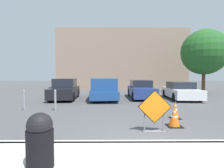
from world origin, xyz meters
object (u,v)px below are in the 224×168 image
Objects in this scene: parked_car_nearest at (65,90)px; bollard_nearest at (55,99)px; parked_car_third at (180,91)px; parked_car_second at (141,90)px; trash_bin at (40,140)px; bollard_second at (24,100)px; traffic_cone_second at (175,110)px; pickup_truck at (104,90)px; road_closed_sign at (155,110)px; traffic_cone_nearest at (174,117)px.

bollard_nearest is (0.66, -4.43, -0.14)m from parked_car_nearest.
parked_car_third reaches higher than bollard_nearest.
parked_car_second is 4.48× the size of trash_bin.
bollard_second is at bearing 27.17° from parked_car_third.
pickup_truck is at bearing 118.08° from traffic_cone_second.
parked_car_second is (5.95, 0.56, -0.04)m from parked_car_nearest.
parked_car_nearest is (-4.92, 7.93, 0.01)m from road_closed_sign.
road_closed_sign is 0.24× the size of pickup_truck.
parked_car_second is at bearing -7.83° from parked_car_third.
traffic_cone_second is 0.17× the size of parked_car_nearest.
parked_car_second is 3.03m from parked_car_third.
bollard_nearest is (-8.27, -4.43, -0.05)m from parked_car_third.
parked_car_second reaches higher than road_closed_sign.
trash_bin is at bearing -61.50° from bollard_second.
trash_bin is at bearing 82.57° from pickup_truck.
parked_car_second reaches higher than trash_bin.
parked_car_nearest is 0.98× the size of parked_car_second.
pickup_truck is at bearing 85.79° from trash_bin.
road_closed_sign is at bearing -144.47° from traffic_cone_nearest.
traffic_cone_second is 8.78m from parked_car_nearest.
trash_bin is at bearing 98.72° from parked_car_nearest.
parked_car_second is at bearing -170.32° from pickup_truck.
bollard_nearest is at bearing 43.37° from parked_car_second.
pickup_truck reaches higher than trash_bin.
parked_car_second reaches higher than traffic_cone_nearest.
road_closed_sign reaches higher than traffic_cone_nearest.
parked_car_nearest reaches higher than road_closed_sign.
road_closed_sign reaches higher than bollard_nearest.
road_closed_sign is at bearing -126.86° from traffic_cone_second.
traffic_cone_nearest is 4.64m from trash_bin.
parked_car_second is (0.17, 7.88, 0.32)m from traffic_cone_nearest.
parked_car_second reaches higher than parked_car_third.
parked_car_second is at bearing 35.94° from bollard_second.
traffic_cone_nearest is at bearing 88.76° from parked_car_second.
parked_car_nearest is 0.78× the size of pickup_truck.
road_closed_sign reaches higher than traffic_cone_second.
bollard_nearest reaches higher than traffic_cone_second.
parked_car_second is 4.14× the size of bollard_nearest.
road_closed_sign reaches higher than trash_bin.
pickup_truck is at bearing 111.11° from traffic_cone_nearest.
parked_car_second is (-0.28, 6.74, 0.30)m from traffic_cone_second.
pickup_truck is (-1.92, 7.82, 0.01)m from road_closed_sign.
traffic_cone_second is 0.17× the size of parked_car_third.
road_closed_sign is 1.78× the size of traffic_cone_second.
parked_car_nearest reaches higher than trash_bin.
traffic_cone_nearest is 0.67× the size of bollard_second.
parked_car_nearest is (-5.78, 7.31, 0.36)m from traffic_cone_nearest.
parked_car_nearest reaches higher than bollard_nearest.
parked_car_nearest is 4.40× the size of trash_bin.
road_closed_sign is 1.88× the size of traffic_cone_nearest.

